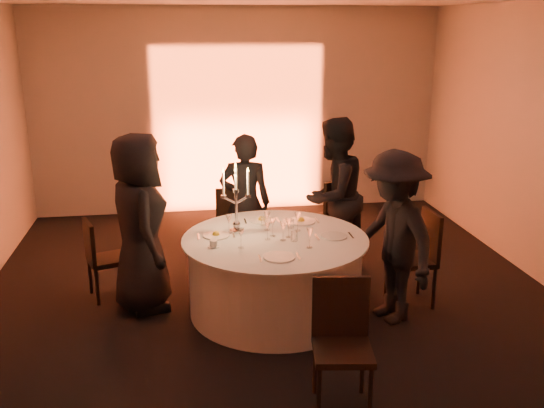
{
  "coord_description": "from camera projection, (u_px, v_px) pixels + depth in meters",
  "views": [
    {
      "loc": [
        -0.87,
        -5.43,
        2.75
      ],
      "look_at": [
        0.0,
        0.2,
        1.05
      ],
      "focal_mm": 40.0,
      "sensor_mm": 36.0,
      "label": 1
    }
  ],
  "objects": [
    {
      "name": "floor",
      "position": [
        275.0,
        310.0,
        6.06
      ],
      "size": [
        7.0,
        7.0,
        0.0
      ],
      "primitive_type": "plane",
      "color": "black",
      "rests_on": "ground"
    },
    {
      "name": "wall_back",
      "position": [
        238.0,
        112.0,
        8.94
      ],
      "size": [
        7.0,
        0.0,
        7.0
      ],
      "primitive_type": "plane",
      "rotation": [
        1.57,
        0.0,
        0.0
      ],
      "color": "beige",
      "rests_on": "floor"
    },
    {
      "name": "wall_front",
      "position": [
        419.0,
        365.0,
        2.31
      ],
      "size": [
        7.0,
        0.0,
        7.0
      ],
      "primitive_type": "plane",
      "rotation": [
        -1.57,
        0.0,
        0.0
      ],
      "color": "beige",
      "rests_on": "floor"
    },
    {
      "name": "uplighter_fixture",
      "position": [
        242.0,
        211.0,
        9.07
      ],
      "size": [
        0.25,
        0.12,
        0.1
      ],
      "primitive_type": "cube",
      "color": "black",
      "rests_on": "floor"
    },
    {
      "name": "banquet_table",
      "position": [
        275.0,
        275.0,
        5.95
      ],
      "size": [
        1.8,
        1.8,
        0.77
      ],
      "color": "black",
      "rests_on": "floor"
    },
    {
      "name": "chair_left",
      "position": [
        100.0,
        255.0,
        6.21
      ],
      "size": [
        0.48,
        0.48,
        0.85
      ],
      "rotation": [
        0.0,
        0.0,
        1.91
      ],
      "color": "black",
      "rests_on": "floor"
    },
    {
      "name": "chair_back_left",
      "position": [
        235.0,
        220.0,
        7.13
      ],
      "size": [
        0.48,
        0.48,
        0.94
      ],
      "rotation": [
        0.0,
        0.0,
        2.96
      ],
      "color": "black",
      "rests_on": "floor"
    },
    {
      "name": "chair_back_right",
      "position": [
        330.0,
        216.0,
        7.07
      ],
      "size": [
        0.64,
        0.64,
        1.05
      ],
      "rotation": [
        0.0,
        0.0,
        -2.56
      ],
      "color": "black",
      "rests_on": "floor"
    },
    {
      "name": "chair_right",
      "position": [
        419.0,
        252.0,
        6.08
      ],
      "size": [
        0.43,
        0.43,
        0.97
      ],
      "rotation": [
        0.0,
        0.0,
        -1.55
      ],
      "color": "black",
      "rests_on": "floor"
    },
    {
      "name": "chair_front",
      "position": [
        342.0,
        336.0,
        4.45
      ],
      "size": [
        0.48,
        0.48,
        0.97
      ],
      "rotation": [
        0.0,
        0.0,
        -0.14
      ],
      "color": "black",
      "rests_on": "floor"
    },
    {
      "name": "guest_left",
      "position": [
        140.0,
        223.0,
        5.88
      ],
      "size": [
        0.74,
        0.97,
        1.78
      ],
      "primitive_type": "imported",
      "rotation": [
        0.0,
        0.0,
        1.79
      ],
      "color": "black",
      "rests_on": "floor"
    },
    {
      "name": "guest_back_left",
      "position": [
        245.0,
        203.0,
        6.87
      ],
      "size": [
        0.63,
        0.46,
        1.59
      ],
      "primitive_type": "imported",
      "rotation": [
        0.0,
        0.0,
        2.99
      ],
      "color": "black",
      "rests_on": "floor"
    },
    {
      "name": "guest_back_right",
      "position": [
        333.0,
        196.0,
        6.8
      ],
      "size": [
        1.09,
        1.07,
        1.78
      ],
      "primitive_type": "imported",
      "rotation": [
        0.0,
        0.0,
        -2.43
      ],
      "color": "black",
      "rests_on": "floor"
    },
    {
      "name": "guest_right",
      "position": [
        393.0,
        237.0,
        5.67
      ],
      "size": [
        0.9,
        1.2,
        1.66
      ],
      "primitive_type": "imported",
      "rotation": [
        0.0,
        0.0,
        -1.28
      ],
      "color": "black",
      "rests_on": "floor"
    },
    {
      "name": "plate_left",
      "position": [
        216.0,
        234.0,
        5.87
      ],
      "size": [
        0.36,
        0.26,
        0.08
      ],
      "color": "white",
      "rests_on": "banquet_table"
    },
    {
      "name": "plate_back_left",
      "position": [
        261.0,
        219.0,
        6.32
      ],
      "size": [
        0.36,
        0.26,
        0.08
      ],
      "color": "white",
      "rests_on": "banquet_table"
    },
    {
      "name": "plate_back_right",
      "position": [
        301.0,
        221.0,
        6.29
      ],
      "size": [
        0.35,
        0.29,
        0.08
      ],
      "color": "white",
      "rests_on": "banquet_table"
    },
    {
      "name": "plate_right",
      "position": [
        334.0,
        236.0,
        5.86
      ],
      "size": [
        0.36,
        0.25,
        0.01
      ],
      "color": "white",
      "rests_on": "banquet_table"
    },
    {
      "name": "plate_front",
      "position": [
        279.0,
        257.0,
        5.33
      ],
      "size": [
        0.36,
        0.28,
        0.01
      ],
      "color": "white",
      "rests_on": "banquet_table"
    },
    {
      "name": "coffee_cup",
      "position": [
        214.0,
        244.0,
        5.59
      ],
      "size": [
        0.11,
        0.11,
        0.07
      ],
      "color": "white",
      "rests_on": "banquet_table"
    },
    {
      "name": "candelabra",
      "position": [
        236.0,
        208.0,
        5.93
      ],
      "size": [
        0.3,
        0.14,
        0.71
      ],
      "color": "silver",
      "rests_on": "banquet_table"
    },
    {
      "name": "wine_glass_a",
      "position": [
        310.0,
        234.0,
        5.54
      ],
      "size": [
        0.07,
        0.07,
        0.19
      ],
      "color": "silver",
      "rests_on": "banquet_table"
    },
    {
      "name": "wine_glass_b",
      "position": [
        241.0,
        234.0,
        5.53
      ],
      "size": [
        0.07,
        0.07,
        0.19
      ],
      "color": "silver",
      "rests_on": "banquet_table"
    },
    {
      "name": "wine_glass_c",
      "position": [
        289.0,
        224.0,
        5.81
      ],
      "size": [
        0.07,
        0.07,
        0.19
      ],
      "color": "silver",
      "rests_on": "banquet_table"
    },
    {
      "name": "wine_glass_d",
      "position": [
        298.0,
        218.0,
        5.99
      ],
      "size": [
        0.07,
        0.07,
        0.19
      ],
      "color": "silver",
      "rests_on": "banquet_table"
    },
    {
      "name": "wine_glass_e",
      "position": [
        268.0,
        226.0,
        5.74
      ],
      "size": [
        0.07,
        0.07,
        0.19
      ],
      "color": "silver",
      "rests_on": "banquet_table"
    },
    {
      "name": "wine_glass_f",
      "position": [
        273.0,
        223.0,
        5.84
      ],
      "size": [
        0.07,
        0.07,
        0.19
      ],
      "color": "silver",
      "rests_on": "banquet_table"
    },
    {
      "name": "wine_glass_g",
      "position": [
        267.0,
        217.0,
        6.01
      ],
      "size": [
        0.07,
        0.07,
        0.19
      ],
      "color": "silver",
      "rests_on": "banquet_table"
    },
    {
      "name": "wine_glass_h",
      "position": [
        229.0,
        220.0,
        5.92
      ],
      "size": [
        0.07,
        0.07,
        0.19
      ],
      "color": "silver",
      "rests_on": "banquet_table"
    },
    {
      "name": "wine_glass_i",
      "position": [
        283.0,
        227.0,
        5.72
      ],
      "size": [
        0.07,
        0.07,
        0.19
      ],
      "color": "silver",
      "rests_on": "banquet_table"
    },
    {
      "name": "tumbler_a",
      "position": [
        291.0,
        224.0,
        6.1
      ],
      "size": [
        0.07,
        0.07,
        0.09
      ],
      "primitive_type": "cylinder",
      "color": "silver",
      "rests_on": "banquet_table"
    },
    {
      "name": "tumbler_b",
      "position": [
        264.0,
        221.0,
        6.18
      ],
      "size": [
        0.07,
        0.07,
        0.09
      ],
      "primitive_type": "cylinder",
      "color": "silver",
      "rests_on": "banquet_table"
    },
    {
      "name": "tumbler_c",
      "position": [
        294.0,
        236.0,
        5.74
      ],
      "size": [
        0.07,
        0.07,
        0.09
      ],
      "primitive_type": "cylinder",
      "color": "silver",
      "rests_on": "banquet_table"
    }
  ]
}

